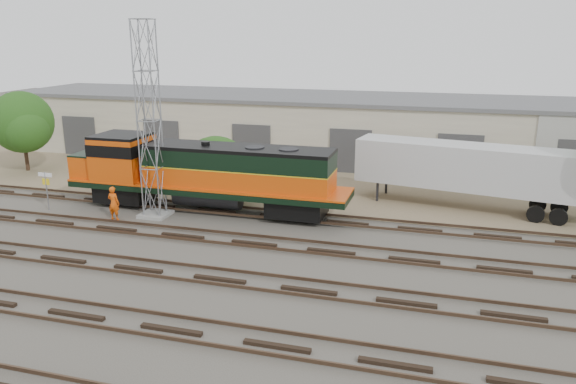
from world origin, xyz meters
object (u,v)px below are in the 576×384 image
(semi_trailer, at_px, (467,169))
(signal_tower, at_px, (149,125))
(locomotive, at_px, (202,173))
(worker, at_px, (114,203))

(semi_trailer, bearing_deg, signal_tower, -148.80)
(locomotive, distance_m, signal_tower, 4.17)
(locomotive, xyz_separation_m, semi_trailer, (15.18, 5.04, 0.09))
(signal_tower, xyz_separation_m, worker, (-1.93, -1.24, -4.42))
(locomotive, distance_m, semi_trailer, 16.00)
(locomotive, xyz_separation_m, signal_tower, (-2.31, -1.71, 3.02))
(worker, distance_m, semi_trailer, 21.06)
(worker, height_order, semi_trailer, semi_trailer)
(signal_tower, bearing_deg, worker, -147.26)
(locomotive, height_order, semi_trailer, locomotive)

